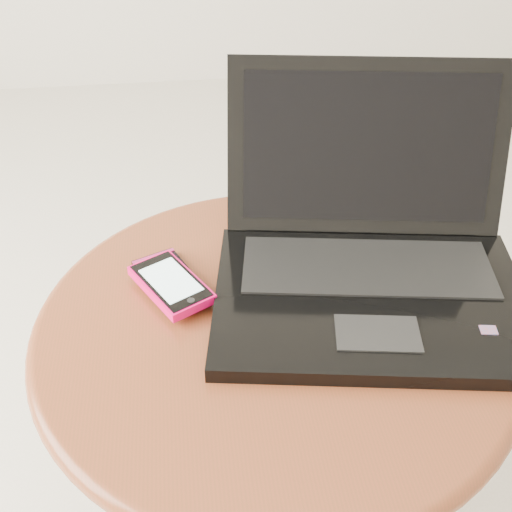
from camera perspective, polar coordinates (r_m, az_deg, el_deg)
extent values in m
cylinder|color=#552516|center=(0.96, 1.44, -15.84)|extent=(0.09, 0.09, 0.41)
cylinder|color=brown|center=(0.79, 1.68, -6.20)|extent=(0.56, 0.56, 0.03)
torus|color=brown|center=(0.79, 1.68, -6.20)|extent=(0.59, 0.59, 0.03)
cube|color=black|center=(0.80, 10.13, -3.89)|extent=(0.42, 0.32, 0.02)
cube|color=black|center=(0.84, 9.84, -0.94)|extent=(0.33, 0.17, 0.00)
cube|color=black|center=(0.75, 10.76, -6.75)|extent=(0.10, 0.07, 0.00)
cube|color=red|center=(0.78, 19.95, -6.19)|extent=(0.02, 0.02, 0.00)
cube|color=black|center=(0.88, 9.82, 9.44)|extent=(0.38, 0.14, 0.22)
cube|color=black|center=(0.87, 9.86, 9.39)|extent=(0.33, 0.12, 0.19)
cube|color=black|center=(0.83, -7.64, -2.14)|extent=(0.10, 0.13, 0.01)
cube|color=#A8215C|center=(0.87, -9.09, 0.00)|extent=(0.06, 0.03, 0.00)
cube|color=#FB0863|center=(0.81, -7.55, -2.52)|extent=(0.11, 0.13, 0.01)
cube|color=black|center=(0.81, -7.59, -2.17)|extent=(0.10, 0.12, 0.00)
cube|color=#C8EFF2|center=(0.81, -7.59, -2.12)|extent=(0.08, 0.09, 0.00)
cylinder|color=black|center=(0.77, -5.80, -3.93)|extent=(0.01, 0.01, 0.00)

